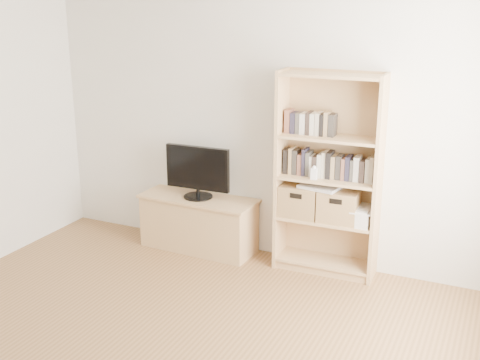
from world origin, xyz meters
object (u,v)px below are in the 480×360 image
Objects in this scene: bookshelf at (328,175)px; laptop at (320,186)px; television at (198,172)px; baby_monitor at (314,174)px; tv_stand at (199,224)px; basket_left at (301,200)px; basket_right at (339,205)px.

laptop is (-0.06, -0.02, -0.10)m from bookshelf.
television reaches higher than baby_monitor.
tv_stand is at bearing -179.37° from bookshelf.
laptop is (1.22, 0.03, 0.01)m from television.
laptop is at bearing -163.79° from bookshelf.
television is 1.22m from laptop.
television is (0.00, 0.00, 0.54)m from tv_stand.
basket_left reaches higher than tv_stand.
tv_stand is at bearing 0.00° from television.
bookshelf reaches higher than baby_monitor.
baby_monitor is (1.18, -0.05, 0.15)m from television.
bookshelf is at bearing 0.79° from television.
television is at bearing -178.46° from basket_left.
basket_right is 0.24m from laptop.
bookshelf is at bearing 26.99° from laptop.
basket_right is 1.00× the size of laptop.
basket_left is at bearing 146.58° from baby_monitor.
basket_left is 1.01× the size of basket_right.
television reaches higher than tv_stand.
tv_stand is 1.37m from baby_monitor.
tv_stand is 1.34m from laptop.
basket_right is at bearing 1.04° from basket_left.
basket_right reaches higher than tv_stand.
baby_monitor reaches higher than laptop.
bookshelf is at bearing 4.28° from tv_stand.
television is 1.19m from baby_monitor.
baby_monitor is at bearing -103.53° from laptop.
laptop is at bearing 3.44° from tv_stand.
bookshelf reaches higher than tv_stand.
baby_monitor is at bearing -135.00° from bookshelf.
laptop reaches higher than basket_left.
basket_right is (0.35, 0.01, -0.00)m from basket_left.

